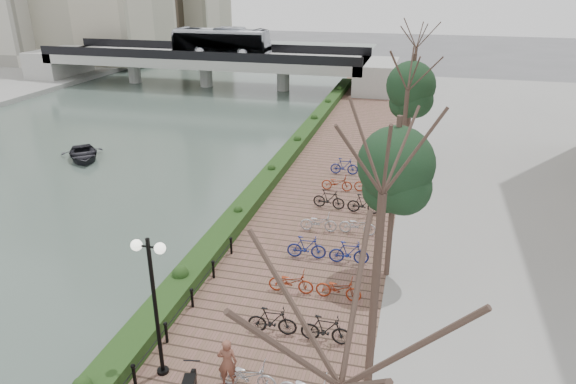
% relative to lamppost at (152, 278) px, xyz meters
% --- Properties ---
extents(river_water, '(30.00, 130.00, 0.02)m').
position_rel_lamppost_xyz_m(river_water, '(-16.91, 23.29, -3.80)').
color(river_water, '#425248').
rests_on(river_water, ground).
extents(promenade, '(8.00, 75.00, 0.50)m').
position_rel_lamppost_xyz_m(promenade, '(2.09, 15.79, -3.56)').
color(promenade, brown).
rests_on(promenade, ground).
extents(hedge, '(1.10, 56.00, 0.60)m').
position_rel_lamppost_xyz_m(hedge, '(-1.31, 18.29, -3.01)').
color(hedge, '#1F3C16').
rests_on(hedge, promenade).
extents(chain_fence, '(0.10, 14.10, 0.70)m').
position_rel_lamppost_xyz_m(chain_fence, '(-0.51, 0.29, -2.96)').
color(chain_fence, black).
rests_on(chain_fence, promenade).
extents(lamppost, '(1.02, 0.32, 4.55)m').
position_rel_lamppost_xyz_m(lamppost, '(0.00, 0.00, 0.00)').
color(lamppost, black).
rests_on(lamppost, promenade).
extents(pedestrian, '(0.64, 0.49, 1.58)m').
position_rel_lamppost_xyz_m(pedestrian, '(2.09, 0.04, -2.52)').
color(pedestrian, brown).
rests_on(pedestrian, promenade).
extents(bicycle_parking, '(2.40, 19.89, 1.00)m').
position_rel_lamppost_xyz_m(bicycle_parking, '(3.59, 8.93, -2.83)').
color(bicycle_parking, '#A8A9AD').
rests_on(bicycle_parking, promenade).
extents(street_trees, '(3.20, 37.12, 6.80)m').
position_rel_lamppost_xyz_m(street_trees, '(6.09, 10.97, -0.12)').
color(street_trees, '#3D2D24').
rests_on(street_trees, promenade).
extents(bridge, '(36.00, 10.77, 6.50)m').
position_rel_lamppost_xyz_m(bridge, '(-16.50, 43.29, -0.44)').
color(bridge, '#B0B0AB').
rests_on(bridge, ground).
extents(boat, '(4.63, 4.80, 0.81)m').
position_rel_lamppost_xyz_m(boat, '(-15.06, 17.62, -3.38)').
color(boat, '#222228').
rests_on(boat, river_water).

